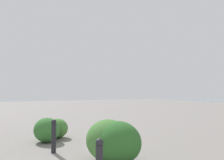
# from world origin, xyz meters

# --- Properties ---
(bollard_mid) EXTENTS (0.13, 0.13, 0.83)m
(bollard_mid) POSITION_xyz_m (5.97, -0.58, 0.43)
(bollard_mid) COLOR #232328
(bollard_mid) RESTS_ON ground
(shrub_low) EXTENTS (1.05, 0.95, 0.89)m
(shrub_low) POSITION_xyz_m (4.44, -1.55, 0.45)
(shrub_low) COLOR #2D6628
(shrub_low) RESTS_ON ground
(shrub_round) EXTENTS (0.86, 0.77, 0.73)m
(shrub_round) POSITION_xyz_m (7.34, -0.74, 0.37)
(shrub_round) COLOR #387533
(shrub_round) RESTS_ON ground
(shrub_wide) EXTENTS (0.73, 0.66, 0.62)m
(shrub_wide) POSITION_xyz_m (7.84, -1.22, 0.31)
(shrub_wide) COLOR #477F38
(shrub_wide) RESTS_ON ground
(shrub_tall) EXTENTS (1.07, 0.96, 0.91)m
(shrub_tall) POSITION_xyz_m (4.72, -1.45, 0.45)
(shrub_tall) COLOR #477F38
(shrub_tall) RESTS_ON ground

